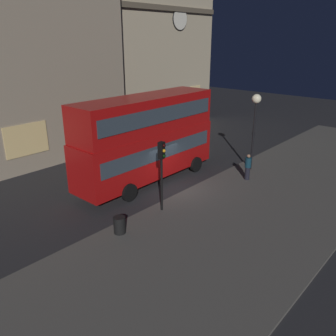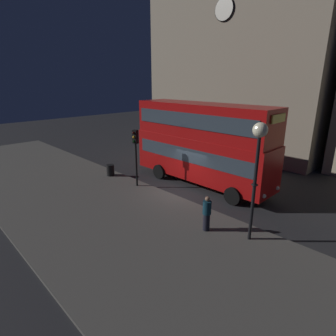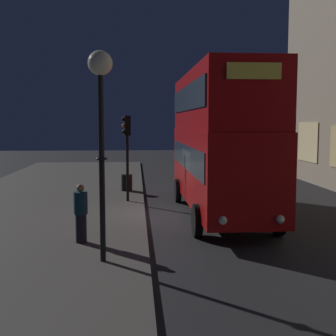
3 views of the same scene
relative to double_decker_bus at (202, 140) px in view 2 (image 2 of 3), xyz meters
The scene contains 8 objects.
ground_plane 3.70m from the double_decker_bus, 85.27° to the right, with size 80.00×80.00×0.00m, color #232326.
sidewalk_slab 7.76m from the double_decker_bus, 88.59° to the right, with size 44.00×8.70×0.12m, color #4C4944.
building_with_clock 13.78m from the double_decker_bus, 110.26° to the left, with size 17.35×9.18×18.77m.
double_decker_bus is the anchor object (origin of this frame).
traffic_light_near_kerb 4.32m from the double_decker_bus, 124.92° to the right, with size 0.36×0.39×3.71m.
street_lamp 7.31m from the double_decker_bus, 33.39° to the right, with size 0.60×0.60×5.12m.
pedestrian 6.66m from the double_decker_bus, 48.19° to the right, with size 0.39×0.39×1.68m.
litter_bin 7.00m from the double_decker_bus, 146.38° to the right, with size 0.55×0.55×0.81m, color black.
Camera 2 is at (10.92, -11.78, 6.78)m, focal length 29.40 mm.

